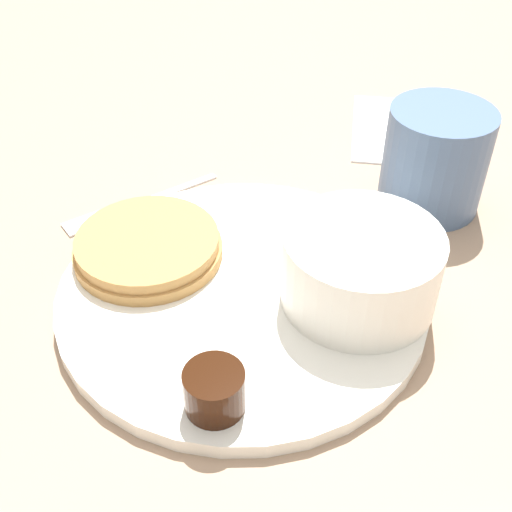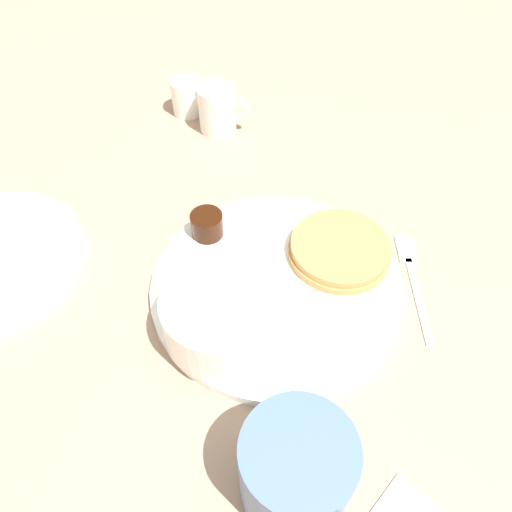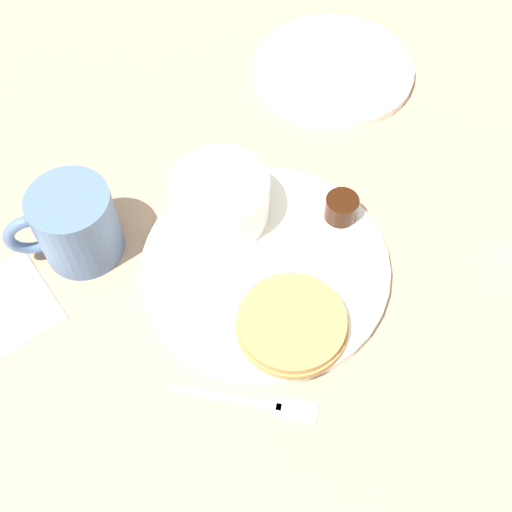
{
  "view_description": "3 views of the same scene",
  "coord_description": "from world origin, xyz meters",
  "px_view_note": "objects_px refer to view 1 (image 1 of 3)",
  "views": [
    {
      "loc": [
        -0.33,
        -0.1,
        0.33
      ],
      "look_at": [
        0.01,
        -0.01,
        0.03
      ],
      "focal_mm": 45.0,
      "sensor_mm": 36.0,
      "label": 1
    },
    {
      "loc": [
        0.23,
        -0.22,
        0.44
      ],
      "look_at": [
        -0.02,
        -0.01,
        0.05
      ],
      "focal_mm": 35.0,
      "sensor_mm": 36.0,
      "label": 2
    },
    {
      "loc": [
        0.18,
        0.31,
        0.6
      ],
      "look_at": [
        0.01,
        0.0,
        0.04
      ],
      "focal_mm": 45.0,
      "sensor_mm": 36.0,
      "label": 3
    }
  ],
  "objects_px": {
    "bowl": "(361,266)",
    "fork": "(125,208)",
    "coffee_mug": "(436,158)",
    "plate": "(242,292)"
  },
  "relations": [
    {
      "from": "plate",
      "to": "bowl",
      "type": "xyz_separation_m",
      "value": [
        0.01,
        -0.08,
        0.04
      ]
    },
    {
      "from": "bowl",
      "to": "fork",
      "type": "xyz_separation_m",
      "value": [
        0.07,
        0.21,
        -0.04
      ]
    },
    {
      "from": "bowl",
      "to": "fork",
      "type": "relative_size",
      "value": 0.89
    },
    {
      "from": "coffee_mug",
      "to": "fork",
      "type": "height_order",
      "value": "coffee_mug"
    },
    {
      "from": "bowl",
      "to": "coffee_mug",
      "type": "relative_size",
      "value": 0.92
    },
    {
      "from": "bowl",
      "to": "fork",
      "type": "distance_m",
      "value": 0.23
    },
    {
      "from": "coffee_mug",
      "to": "fork",
      "type": "distance_m",
      "value": 0.27
    },
    {
      "from": "bowl",
      "to": "plate",
      "type": "bearing_deg",
      "value": 97.92
    },
    {
      "from": "plate",
      "to": "bowl",
      "type": "relative_size",
      "value": 2.47
    },
    {
      "from": "fork",
      "to": "coffee_mug",
      "type": "bearing_deg",
      "value": -71.44
    }
  ]
}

